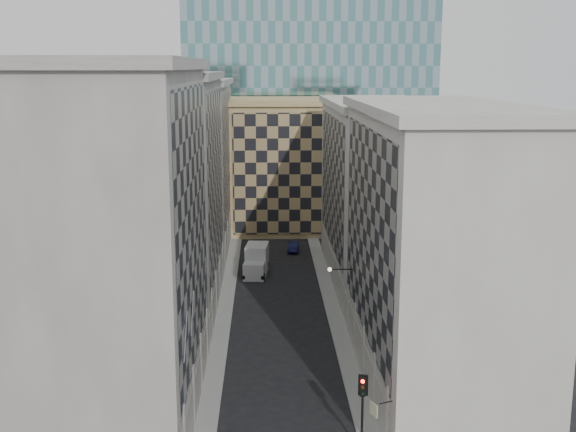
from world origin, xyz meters
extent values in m
cube|color=gray|center=(-5.25, 30.00, 0.07)|extent=(1.50, 100.00, 0.15)
cube|color=gray|center=(5.25, 30.00, 0.07)|extent=(1.50, 100.00, 0.15)
cube|color=gray|center=(-11.00, 11.00, 11.50)|extent=(10.00, 22.00, 23.00)
cube|color=gray|center=(-6.12, 11.00, 13.00)|extent=(0.25, 19.36, 18.00)
cube|color=gray|center=(-6.20, 11.00, 1.60)|extent=(0.45, 21.12, 3.20)
cube|color=gray|center=(-11.00, 11.00, 23.35)|extent=(10.80, 22.80, 0.70)
cylinder|color=gray|center=(-6.35, 8.25, 2.20)|extent=(0.90, 0.90, 4.40)
cylinder|color=gray|center=(-6.35, 13.75, 2.20)|extent=(0.90, 0.90, 4.40)
cylinder|color=gray|center=(-6.35, 19.25, 2.20)|extent=(0.90, 0.90, 4.40)
cube|color=gray|center=(-11.00, 33.00, 11.00)|extent=(10.00, 22.00, 22.00)
cube|color=gray|center=(-6.12, 33.00, 12.50)|extent=(0.25, 19.36, 17.00)
cube|color=gray|center=(-6.20, 33.00, 1.60)|extent=(0.45, 21.12, 3.20)
cube|color=gray|center=(-11.00, 33.00, 22.35)|extent=(10.80, 22.80, 0.70)
cylinder|color=gray|center=(-6.35, 24.75, 2.20)|extent=(0.90, 0.90, 4.40)
cylinder|color=gray|center=(-6.35, 30.25, 2.20)|extent=(0.90, 0.90, 4.40)
cylinder|color=gray|center=(-6.35, 35.75, 2.20)|extent=(0.90, 0.90, 4.40)
cylinder|color=gray|center=(-6.35, 41.25, 2.20)|extent=(0.90, 0.90, 4.40)
cube|color=gray|center=(-11.00, 55.00, 10.50)|extent=(10.00, 22.00, 21.00)
cube|color=gray|center=(-6.12, 55.00, 12.00)|extent=(0.25, 19.36, 16.00)
cube|color=gray|center=(-6.20, 55.00, 1.60)|extent=(0.45, 21.12, 3.20)
cube|color=gray|center=(-11.00, 55.00, 21.35)|extent=(10.80, 22.80, 0.70)
cylinder|color=gray|center=(-6.35, 46.75, 2.20)|extent=(0.90, 0.90, 4.40)
cylinder|color=gray|center=(-6.35, 52.25, 2.20)|extent=(0.90, 0.90, 4.40)
cylinder|color=gray|center=(-6.35, 57.75, 2.20)|extent=(0.90, 0.90, 4.40)
cylinder|color=gray|center=(-6.35, 63.25, 2.20)|extent=(0.90, 0.90, 4.40)
cube|color=#B5AFA6|center=(11.00, 15.00, 10.00)|extent=(10.00, 26.00, 20.00)
cube|color=gray|center=(6.12, 15.00, 11.50)|extent=(0.25, 22.88, 15.00)
cube|color=#B5AFA6|center=(6.20, 15.00, 1.60)|extent=(0.45, 24.96, 3.20)
cube|color=#B5AFA6|center=(11.00, 15.00, 20.35)|extent=(10.80, 26.80, 0.70)
cylinder|color=#B5AFA6|center=(6.35, 4.60, 2.20)|extent=(0.90, 0.90, 4.40)
cylinder|color=#B5AFA6|center=(6.35, 9.80, 2.20)|extent=(0.90, 0.90, 4.40)
cylinder|color=#B5AFA6|center=(6.35, 15.00, 2.20)|extent=(0.90, 0.90, 4.40)
cylinder|color=#B5AFA6|center=(6.35, 20.20, 2.20)|extent=(0.90, 0.90, 4.40)
cylinder|color=#B5AFA6|center=(6.35, 25.40, 2.20)|extent=(0.90, 0.90, 4.40)
cube|color=#B5AFA6|center=(11.00, 42.00, 9.50)|extent=(10.00, 28.00, 19.00)
cube|color=gray|center=(6.12, 42.00, 11.00)|extent=(0.25, 24.64, 14.00)
cube|color=#B5AFA6|center=(6.20, 42.00, 1.60)|extent=(0.45, 26.88, 3.20)
cube|color=#B5AFA6|center=(11.00, 42.00, 19.35)|extent=(10.80, 28.80, 0.70)
cube|color=tan|center=(2.00, 68.00, 9.00)|extent=(16.00, 14.00, 18.00)
cube|color=tan|center=(2.00, 60.90, 9.00)|extent=(15.20, 0.25, 16.50)
cube|color=tan|center=(2.00, 68.00, 18.40)|extent=(16.80, 14.80, 0.80)
cube|color=#292420|center=(0.00, 82.00, 14.00)|extent=(6.00, 6.00, 28.00)
cube|color=#292420|center=(0.00, 82.00, 28.70)|extent=(7.00, 7.00, 1.40)
cylinder|color=gray|center=(-5.90, 4.00, 8.00)|extent=(0.10, 2.33, 2.33)
cylinder|color=gray|center=(-5.90, 8.00, 8.00)|extent=(0.10, 2.33, 2.33)
cylinder|color=black|center=(5.10, 24.00, 6.20)|extent=(1.80, 0.08, 0.08)
sphere|color=#FFE5B2|center=(4.20, 24.00, 6.20)|extent=(0.36, 0.36, 0.36)
cylinder|color=black|center=(4.55, 5.13, 1.90)|extent=(0.15, 0.15, 3.49)
cube|color=black|center=(4.55, 5.13, 4.25)|extent=(0.43, 0.38, 1.20)
cube|color=black|center=(4.59, 5.32, 4.25)|extent=(0.60, 0.18, 1.37)
sphere|color=#FF0C07|center=(4.51, 4.96, 4.65)|extent=(0.22, 0.22, 0.22)
sphere|color=#331E05|center=(4.51, 4.96, 4.25)|extent=(0.22, 0.22, 0.22)
sphere|color=black|center=(4.51, 4.96, 3.84)|extent=(0.22, 0.22, 0.22)
cube|color=silver|center=(-2.54, 42.20, 0.94)|extent=(2.55, 2.74, 1.89)
cube|color=silver|center=(-2.25, 44.91, 1.62)|extent=(2.79, 4.00, 3.25)
cylinder|color=black|center=(-3.67, 41.48, 0.47)|extent=(0.41, 0.97, 0.94)
cylinder|color=black|center=(-1.58, 41.26, 0.47)|extent=(0.41, 0.97, 0.94)
cylinder|color=black|center=(-3.16, 46.27, 0.47)|extent=(0.41, 0.97, 0.94)
cylinder|color=black|center=(-1.08, 46.05, 0.47)|extent=(0.41, 0.97, 0.94)
imported|color=#0E1136|center=(2.33, 54.16, 0.61)|extent=(1.69, 3.84, 1.23)
cylinder|color=black|center=(5.60, 3.00, 4.23)|extent=(0.82, 0.40, 0.06)
cube|color=#C3BB8F|center=(4.90, 3.00, 3.80)|extent=(0.36, 0.72, 0.76)
camera|label=1|loc=(-1.28, -35.23, 23.15)|focal=45.00mm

